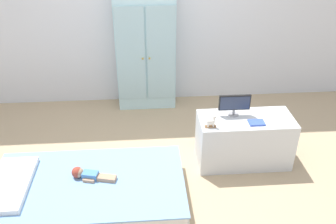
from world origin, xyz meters
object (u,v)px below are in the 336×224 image
at_px(tv_stand, 244,140).
at_px(tv_monitor, 235,104).
at_px(bed, 89,192).
at_px(wardrobe, 146,53).
at_px(rocking_horse_toy, 212,122).
at_px(book_blue, 257,123).
at_px(doll, 85,174).

xyz_separation_m(tv_stand, tv_monitor, (-0.11, 0.07, 0.38)).
relative_size(bed, wardrobe, 1.20).
relative_size(tv_stand, tv_monitor, 2.99).
relative_size(tv_monitor, rocking_horse_toy, 2.43).
height_order(tv_monitor, rocking_horse_toy, tv_monitor).
relative_size(wardrobe, book_blue, 9.60).
bearing_deg(tv_monitor, doll, -160.95).
distance_m(wardrobe, book_blue, 1.68).
relative_size(bed, tv_monitor, 5.50).
xyz_separation_m(doll, tv_monitor, (1.39, 0.48, 0.37)).
bearing_deg(book_blue, wardrobe, 126.42).
distance_m(rocking_horse_toy, book_blue, 0.43).
bearing_deg(tv_monitor, tv_stand, -32.32).
bearing_deg(rocking_horse_toy, doll, -166.03).
bearing_deg(rocking_horse_toy, wardrobe, 112.22).
distance_m(doll, book_blue, 1.62).
bearing_deg(tv_monitor, bed, -158.45).
height_order(doll, tv_monitor, tv_monitor).
bearing_deg(book_blue, tv_stand, 126.02).
distance_m(tv_monitor, book_blue, 0.27).
bearing_deg(rocking_horse_toy, book_blue, 4.23).
relative_size(bed, book_blue, 11.50).
relative_size(doll, tv_monitor, 1.28).
height_order(bed, rocking_horse_toy, rocking_horse_toy).
xyz_separation_m(tv_monitor, rocking_horse_toy, (-0.25, -0.20, -0.07)).
relative_size(tv_monitor, book_blue, 2.09).
xyz_separation_m(bed, book_blue, (1.55, 0.38, 0.40)).
relative_size(doll, book_blue, 2.68).
xyz_separation_m(tv_stand, rocking_horse_toy, (-0.36, -0.13, 0.31)).
distance_m(wardrobe, tv_monitor, 1.43).
distance_m(bed, wardrobe, 1.90).
bearing_deg(tv_stand, book_blue, -53.98).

